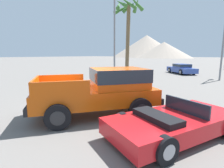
{
  "coord_description": "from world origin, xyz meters",
  "views": [
    {
      "loc": [
        5.2,
        -4.3,
        2.41
      ],
      "look_at": [
        0.44,
        1.49,
        1.13
      ],
      "focal_mm": 28.0,
      "sensor_mm": 36.0,
      "label": 1
    }
  ],
  "objects_px": {
    "orange_pickup_truck": "(104,89)",
    "street_lamp_post": "(115,28)",
    "palm_tree_short": "(128,19)",
    "red_convertible_car": "(174,122)",
    "parked_car_blue": "(181,69)"
  },
  "relations": [
    {
      "from": "red_convertible_car",
      "to": "parked_car_blue",
      "type": "bearing_deg",
      "value": 128.9
    },
    {
      "from": "street_lamp_post",
      "to": "red_convertible_car",
      "type": "bearing_deg",
      "value": -40.27
    },
    {
      "from": "street_lamp_post",
      "to": "palm_tree_short",
      "type": "height_order",
      "value": "palm_tree_short"
    },
    {
      "from": "orange_pickup_truck",
      "to": "red_convertible_car",
      "type": "height_order",
      "value": "orange_pickup_truck"
    },
    {
      "from": "parked_car_blue",
      "to": "palm_tree_short",
      "type": "distance_m",
      "value": 10.15
    },
    {
      "from": "orange_pickup_truck",
      "to": "red_convertible_car",
      "type": "bearing_deg",
      "value": 32.72
    },
    {
      "from": "parked_car_blue",
      "to": "street_lamp_post",
      "type": "distance_m",
      "value": 12.38
    },
    {
      "from": "orange_pickup_truck",
      "to": "street_lamp_post",
      "type": "height_order",
      "value": "street_lamp_post"
    },
    {
      "from": "palm_tree_short",
      "to": "red_convertible_car",
      "type": "bearing_deg",
      "value": -48.8
    },
    {
      "from": "red_convertible_car",
      "to": "parked_car_blue",
      "type": "distance_m",
      "value": 18.51
    },
    {
      "from": "orange_pickup_truck",
      "to": "palm_tree_short",
      "type": "distance_m",
      "value": 11.55
    },
    {
      "from": "orange_pickup_truck",
      "to": "palm_tree_short",
      "type": "height_order",
      "value": "palm_tree_short"
    },
    {
      "from": "parked_car_blue",
      "to": "palm_tree_short",
      "type": "bearing_deg",
      "value": -154.9
    },
    {
      "from": "parked_car_blue",
      "to": "street_lamp_post",
      "type": "height_order",
      "value": "street_lamp_post"
    },
    {
      "from": "parked_car_blue",
      "to": "palm_tree_short",
      "type": "xyz_separation_m",
      "value": [
        -2.57,
        -8.39,
        5.09
      ]
    }
  ]
}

